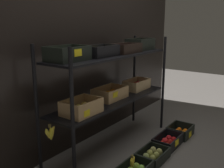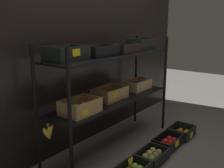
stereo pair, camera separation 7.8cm
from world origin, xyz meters
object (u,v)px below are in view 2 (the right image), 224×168
(banana_bunch_loose, at_px, (130,162))
(crate_ground_pear, at_px, (152,156))
(crate_ground_apple_red, at_px, (168,143))
(crate_ground_tangerine, at_px, (181,133))
(display_rack, at_px, (111,76))

(banana_bunch_loose, bearing_deg, crate_ground_pear, -0.23)
(crate_ground_apple_red, xyz_separation_m, crate_ground_tangerine, (0.35, -0.01, 0.00))
(crate_ground_tangerine, distance_m, banana_bunch_loose, 1.14)
(display_rack, bearing_deg, crate_ground_tangerine, -34.52)
(crate_ground_tangerine, height_order, banana_bunch_loose, banana_bunch_loose)
(crate_ground_pear, bearing_deg, banana_bunch_loose, 179.77)
(crate_ground_pear, relative_size, crate_ground_apple_red, 0.91)
(crate_ground_tangerine, xyz_separation_m, banana_bunch_loose, (-1.13, 0.00, 0.12))
(crate_ground_apple_red, relative_size, banana_bunch_loose, 3.12)
(display_rack, relative_size, crate_ground_pear, 5.13)
(display_rack, xyz_separation_m, crate_ground_tangerine, (0.75, -0.52, -0.77))
(crate_ground_tangerine, bearing_deg, crate_ground_pear, 179.79)
(display_rack, bearing_deg, crate_ground_apple_red, -51.47)
(crate_ground_tangerine, bearing_deg, banana_bunch_loose, 179.78)
(crate_ground_pear, xyz_separation_m, banana_bunch_loose, (-0.40, 0.00, 0.12))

